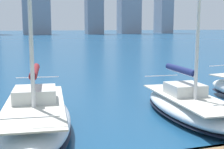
{
  "coord_description": "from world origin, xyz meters",
  "views": [
    {
      "loc": [
        4.11,
        6.62,
        4.35
      ],
      "look_at": [
        -0.05,
        -6.48,
        2.2
      ],
      "focal_mm": 50.0,
      "sensor_mm": 36.0,
      "label": 1
    }
  ],
  "objects": [
    {
      "name": "sailboat_navy",
      "position": [
        -3.83,
        -6.2,
        0.62
      ],
      "size": [
        3.14,
        7.69,
        11.87
      ],
      "color": "silver",
      "rests_on": "ground"
    },
    {
      "name": "sailboat_maroon",
      "position": [
        3.38,
        -6.06,
        0.71
      ],
      "size": [
        3.77,
        8.33,
        11.54
      ],
      "color": "silver",
      "rests_on": "ground"
    }
  ]
}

